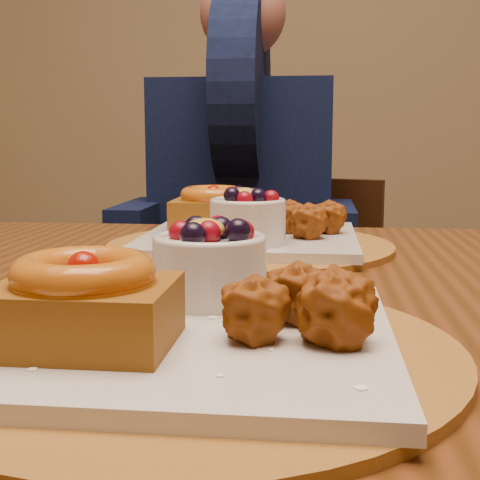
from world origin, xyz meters
name	(u,v)px	position (x,y,z in m)	size (l,w,h in m)	color
dining_table	(228,358)	(-0.05, -0.04, 0.68)	(1.60, 0.90, 0.76)	#3B200A
place_setting_near	(183,318)	(-0.05, -0.26, 0.78)	(0.38, 0.38, 0.09)	brown
place_setting_far	(247,230)	(-0.05, 0.17, 0.78)	(0.38, 0.38, 0.09)	brown
chair_far	(283,337)	(-0.03, 0.78, 0.45)	(0.50, 0.50, 0.81)	black
diner	(242,163)	(-0.13, 0.79, 0.84)	(0.48, 0.47, 0.79)	black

